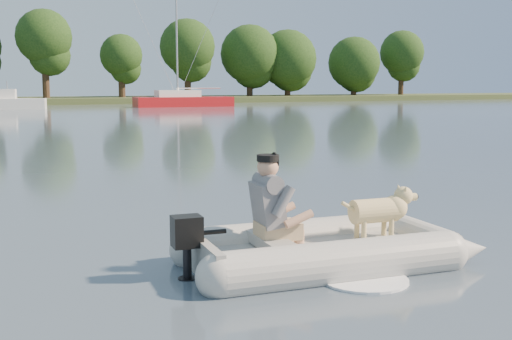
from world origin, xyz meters
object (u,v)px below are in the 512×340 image
dinghy (328,214)px  sailboat (183,101)px  man (269,201)px  motorboat (10,96)px  dog (374,215)px

dinghy → sailboat: sailboat is taller
man → motorboat: bearing=93.5°
dinghy → sailboat: bearing=77.9°
dinghy → dog: (0.63, 0.00, -0.07)m
man → dog: man is taller
dog → sailboat: 49.80m
dinghy → man: (-0.67, 0.10, 0.18)m
man → dog: bearing=0.0°
dog → motorboat: motorboat is taller
sailboat → dinghy: bearing=-103.9°
man → dog: (1.30, -0.10, -0.25)m
dinghy → motorboat: size_ratio=0.80×
man → sailboat: (14.68, 47.88, -0.24)m
man → motorboat: 47.96m
motorboat → sailboat: sailboat is taller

